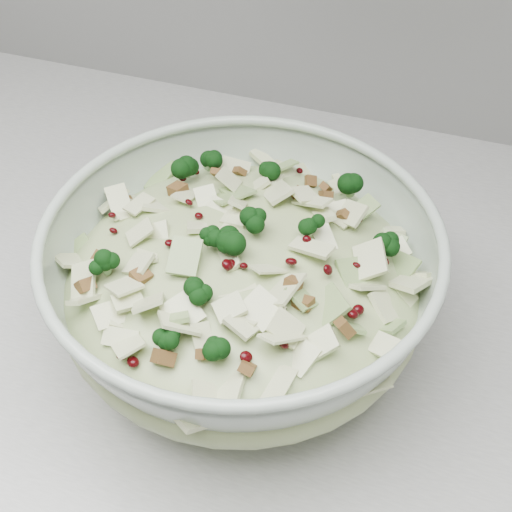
# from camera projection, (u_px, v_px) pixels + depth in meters

# --- Properties ---
(counter) EXTENTS (3.60, 0.60, 0.90)m
(counter) POSITION_uv_depth(u_px,v_px,m) (298.00, 499.00, 0.99)
(counter) COLOR #B5B6B1
(counter) RESTS_ON floor
(mixing_bowl) EXTENTS (0.36, 0.36, 0.13)m
(mixing_bowl) POSITION_uv_depth(u_px,v_px,m) (242.00, 285.00, 0.57)
(mixing_bowl) COLOR #ACBDAC
(mixing_bowl) RESTS_ON counter
(salad) EXTENTS (0.40, 0.40, 0.13)m
(salad) POSITION_uv_depth(u_px,v_px,m) (242.00, 268.00, 0.56)
(salad) COLOR #A4B079
(salad) RESTS_ON mixing_bowl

